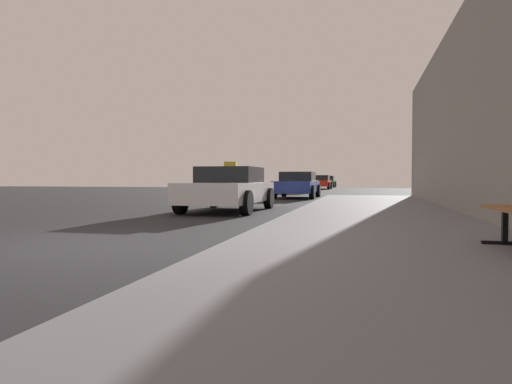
{
  "coord_description": "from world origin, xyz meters",
  "views": [
    {
      "loc": [
        3.66,
        -5.09,
        0.92
      ],
      "look_at": [
        1.54,
        3.4,
        0.66
      ],
      "focal_mm": 30.15,
      "sensor_mm": 36.0,
      "label": 1
    }
  ],
  "objects": [
    {
      "name": "ground_plane",
      "position": [
        0.0,
        0.0,
        0.0
      ],
      "size": [
        80.0,
        80.0,
        0.0
      ],
      "primitive_type": "plane",
      "color": "#232326"
    },
    {
      "name": "sidewalk",
      "position": [
        4.0,
        0.0,
        0.07
      ],
      "size": [
        4.0,
        32.0,
        0.15
      ],
      "primitive_type": "cube",
      "color": "slate",
      "rests_on": "ground_plane"
    },
    {
      "name": "car_white",
      "position": [
        -0.11,
        6.76,
        0.65
      ],
      "size": [
        2.03,
        4.17,
        1.43
      ],
      "rotation": [
        0.0,
        0.0,
        3.14
      ],
      "color": "white",
      "rests_on": "ground_plane"
    },
    {
      "name": "car_blue",
      "position": [
        0.53,
        15.82,
        0.65
      ],
      "size": [
        1.99,
        4.22,
        1.27
      ],
      "rotation": [
        0.0,
        0.0,
        3.14
      ],
      "color": "#233899",
      "rests_on": "ground_plane"
    },
    {
      "name": "car_yellow",
      "position": [
        -0.43,
        24.42,
        0.65
      ],
      "size": [
        2.01,
        4.54,
        1.27
      ],
      "rotation": [
        0.0,
        0.0,
        3.14
      ],
      "color": "yellow",
      "rests_on": "ground_plane"
    },
    {
      "name": "car_red",
      "position": [
        -0.13,
        34.39,
        0.65
      ],
      "size": [
        1.95,
        4.48,
        1.27
      ],
      "rotation": [
        0.0,
        0.0,
        3.14
      ],
      "color": "red",
      "rests_on": "ground_plane"
    },
    {
      "name": "car_green",
      "position": [
        -0.25,
        42.65,
        0.65
      ],
      "size": [
        2.0,
        4.16,
        1.27
      ],
      "rotation": [
        0.0,
        0.0,
        3.14
      ],
      "color": "#196638",
      "rests_on": "ground_plane"
    }
  ]
}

